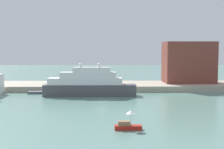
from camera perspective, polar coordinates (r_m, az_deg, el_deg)
ground at (r=73.46m, az=-1.97°, el=-5.19°), size 400.00×400.00×0.00m
quay_dock at (r=98.24m, az=-1.69°, el=-2.23°), size 110.00×18.32×1.77m
large_yacht at (r=82.46m, az=-4.51°, el=-1.90°), size 25.50×4.33×10.55m
small_motorboat at (r=47.28m, az=3.07°, el=-9.40°), size 4.27×1.54×3.08m
work_barge at (r=89.10m, az=-14.02°, el=-3.39°), size 5.78×1.78×0.71m
harbor_building at (r=103.65m, az=14.48°, el=2.29°), size 16.40×10.71×13.77m
parked_car at (r=95.37m, az=-10.25°, el=-1.62°), size 3.86×1.71×1.32m
person_figure at (r=93.70m, az=-8.00°, el=-1.53°), size 0.36×0.36×1.83m
mooring_bollard at (r=90.75m, az=-2.94°, el=-2.02°), size 0.45×0.45×0.64m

